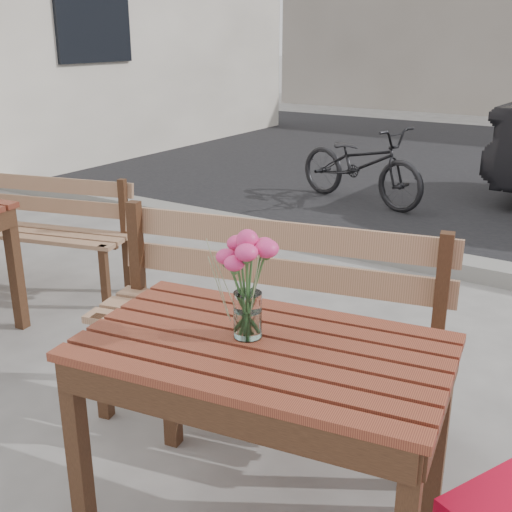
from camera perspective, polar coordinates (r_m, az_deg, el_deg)
The scene contains 6 objects.
street at distance 6.84m, azimuth 21.49°, elevation 4.13°, with size 30.00×8.12×0.12m.
main_table at distance 2.13m, azimuth 0.59°, elevation -10.61°, with size 1.27×0.86×0.73m.
main_bench at distance 2.77m, azimuth 1.30°, elevation -3.88°, with size 1.59×0.78×0.95m.
main_vase at distance 2.02m, azimuth -0.77°, elevation -1.40°, with size 0.20×0.20×0.36m.
second_bench at distance 4.54m, azimuth -18.48°, elevation 3.17°, with size 1.33×0.70×0.79m.
bicycle at distance 6.65m, azimuth 9.32°, elevation 8.07°, with size 0.53×1.52×0.80m, color black.
Camera 1 is at (1.22, -1.46, 1.67)m, focal length 45.00 mm.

